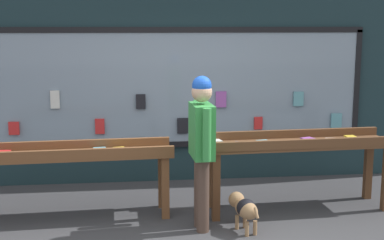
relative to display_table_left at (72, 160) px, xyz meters
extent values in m
cube|color=#192D33|center=(1.36, 1.50, 1.13)|extent=(8.36, 0.20, 3.66)
cube|color=gray|center=(1.40, 1.37, 0.67)|extent=(5.25, 0.03, 1.64)
cube|color=black|center=(1.40, 1.37, 1.49)|extent=(5.33, 0.06, 0.08)
cube|color=black|center=(1.40, 1.37, -0.15)|extent=(5.33, 0.06, 0.08)
cube|color=black|center=(4.02, 1.37, 0.67)|extent=(0.08, 0.06, 1.64)
cube|color=red|center=(-0.93, 1.33, 0.14)|extent=(0.14, 0.03, 0.18)
cube|color=silver|center=(-0.35, 1.33, 0.54)|extent=(0.13, 0.03, 0.25)
cube|color=red|center=(0.25, 1.33, 0.14)|extent=(0.13, 0.03, 0.22)
cube|color=black|center=(0.83, 1.33, 0.49)|extent=(0.14, 0.03, 0.21)
cube|color=black|center=(1.43, 1.33, 0.13)|extent=(0.16, 0.03, 0.22)
cube|color=#994CA5|center=(1.98, 1.33, 0.50)|extent=(0.15, 0.03, 0.23)
cube|color=red|center=(2.54, 1.33, 0.14)|extent=(0.12, 0.03, 0.18)
cube|color=#5999A5|center=(3.13, 1.33, 0.49)|extent=(0.15, 0.03, 0.21)
cube|color=#5999A5|center=(3.72, 1.33, 0.15)|extent=(0.16, 0.03, 0.22)
cube|color=brown|center=(1.08, -0.15, -0.33)|extent=(0.09, 0.09, 0.75)
cube|color=brown|center=(1.06, 0.25, -0.33)|extent=(0.09, 0.09, 0.75)
cube|color=brown|center=(0.00, 0.00, 0.06)|extent=(2.36, 0.67, 0.04)
cube|color=brown|center=(0.01, -0.25, 0.12)|extent=(2.34, 0.17, 0.12)
cube|color=brown|center=(-0.01, 0.25, 0.12)|extent=(2.34, 0.17, 0.12)
cube|color=red|center=(-0.80, 0.05, 0.09)|extent=(0.15, 0.21, 0.02)
cube|color=#994CA5|center=(-0.54, -0.06, 0.10)|extent=(0.18, 0.24, 0.03)
cube|color=#994CA5|center=(-0.32, -0.13, 0.09)|extent=(0.14, 0.21, 0.02)
cube|color=red|center=(-0.15, -0.12, 0.10)|extent=(0.14, 0.20, 0.03)
cube|color=#994CA5|center=(0.09, 0.03, 0.09)|extent=(0.19, 0.22, 0.02)
cube|color=#5999A5|center=(0.31, 0.11, 0.09)|extent=(0.17, 0.22, 0.02)
cube|color=yellow|center=(0.56, 0.09, 0.09)|extent=(0.19, 0.25, 0.02)
cube|color=black|center=(0.78, -0.06, 0.09)|extent=(0.19, 0.24, 0.02)
cube|color=yellow|center=(1.03, -0.07, 0.10)|extent=(0.16, 0.20, 0.03)
cube|color=brown|center=(1.66, -0.29, -0.30)|extent=(0.09, 0.09, 0.81)
cube|color=brown|center=(1.64, 0.19, -0.30)|extent=(0.09, 0.09, 0.81)
cube|color=brown|center=(3.77, 0.29, -0.30)|extent=(0.09, 0.09, 0.81)
cube|color=brown|center=(2.72, 0.00, 0.12)|extent=(2.37, 0.74, 0.04)
cube|color=brown|center=(2.73, -0.28, 0.18)|extent=(2.34, 0.17, 0.12)
cube|color=brown|center=(2.70, 0.29, 0.18)|extent=(2.34, 0.17, 0.12)
cube|color=silver|center=(1.71, 0.15, 0.15)|extent=(0.18, 0.21, 0.02)
cube|color=#2659B2|center=(2.00, -0.03, 0.15)|extent=(0.17, 0.20, 0.02)
cube|color=#5999A5|center=(2.31, 0.02, 0.15)|extent=(0.19, 0.26, 0.02)
cube|color=yellow|center=(2.60, -0.12, 0.16)|extent=(0.17, 0.22, 0.03)
cube|color=#994CA5|center=(2.88, 0.06, 0.16)|extent=(0.20, 0.22, 0.03)
cube|color=silver|center=(3.17, 0.03, 0.15)|extent=(0.16, 0.24, 0.02)
cube|color=yellow|center=(3.45, 0.10, 0.16)|extent=(0.12, 0.21, 0.03)
cube|color=red|center=(3.73, -0.08, 0.15)|extent=(0.17, 0.24, 0.02)
cylinder|color=#4C382D|center=(1.46, -0.61, -0.29)|extent=(0.14, 0.14, 0.83)
cylinder|color=#4C382D|center=(1.45, -0.45, -0.29)|extent=(0.14, 0.14, 0.83)
cube|color=#338C3F|center=(1.46, -0.53, 0.42)|extent=(0.24, 0.48, 0.59)
cylinder|color=#338C3F|center=(1.47, -0.82, 0.44)|extent=(0.09, 0.09, 0.56)
cylinder|color=#338C3F|center=(1.44, -0.24, 0.44)|extent=(0.09, 0.09, 0.56)
sphere|color=tan|center=(1.46, -0.53, 0.85)|extent=(0.23, 0.23, 0.23)
sphere|color=blue|center=(1.46, -0.53, 0.92)|extent=(0.21, 0.21, 0.21)
ellipsoid|color=#99724C|center=(1.93, -0.68, -0.44)|extent=(0.30, 0.42, 0.20)
ellipsoid|color=black|center=(1.93, -0.68, -0.43)|extent=(0.27, 0.28, 0.21)
sphere|color=#99724C|center=(1.87, -0.46, -0.40)|extent=(0.18, 0.18, 0.18)
cylinder|color=#99724C|center=(2.00, -0.89, -0.41)|extent=(0.06, 0.10, 0.12)
cylinder|color=#99724C|center=(1.95, -0.56, -0.62)|extent=(0.04, 0.04, 0.16)
cylinder|color=#99724C|center=(1.85, -0.59, -0.62)|extent=(0.04, 0.04, 0.16)
cylinder|color=#99724C|center=(2.02, -0.78, -0.62)|extent=(0.04, 0.04, 0.16)
cylinder|color=#99724C|center=(1.92, -0.81, -0.62)|extent=(0.04, 0.04, 0.16)
camera|label=1|loc=(0.70, -6.19, 1.57)|focal=50.00mm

